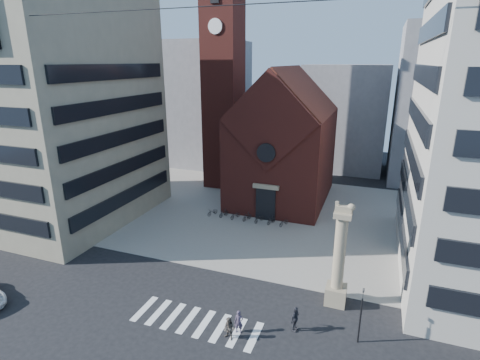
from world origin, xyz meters
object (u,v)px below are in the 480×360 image
(traffic_light, at_px, (361,314))
(pedestrian_0, at_px, (239,322))
(pedestrian_1, at_px, (229,329))
(pedestrian_2, at_px, (295,319))
(lion_column, at_px, (339,265))
(scooter_0, at_px, (213,212))

(traffic_light, height_order, pedestrian_0, traffic_light)
(pedestrian_1, height_order, pedestrian_2, pedestrian_2)
(lion_column, relative_size, pedestrian_0, 4.98)
(pedestrian_0, relative_size, pedestrian_2, 0.89)
(pedestrian_1, distance_m, pedestrian_2, 4.78)
(pedestrian_0, height_order, pedestrian_2, pedestrian_2)
(pedestrian_0, height_order, scooter_0, pedestrian_0)
(lion_column, xyz_separation_m, pedestrian_1, (-6.49, -6.81, -2.60))
(traffic_light, distance_m, pedestrian_0, 8.43)
(lion_column, height_order, traffic_light, lion_column)
(lion_column, xyz_separation_m, pedestrian_0, (-6.10, -5.93, -2.59))
(traffic_light, xyz_separation_m, scooter_0, (-18.62, 16.87, -1.80))
(pedestrian_0, xyz_separation_m, scooter_0, (-10.54, 18.80, -0.38))
(pedestrian_2, relative_size, scooter_0, 1.18)
(lion_column, bearing_deg, traffic_light, -63.54)
(pedestrian_0, distance_m, pedestrian_1, 0.96)
(pedestrian_0, xyz_separation_m, pedestrian_1, (-0.39, -0.88, -0.01))
(pedestrian_0, distance_m, scooter_0, 21.55)
(lion_column, distance_m, pedestrian_2, 5.55)
(pedestrian_0, relative_size, scooter_0, 1.05)
(pedestrian_2, bearing_deg, pedestrian_1, 135.48)
(pedestrian_1, bearing_deg, scooter_0, 134.63)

